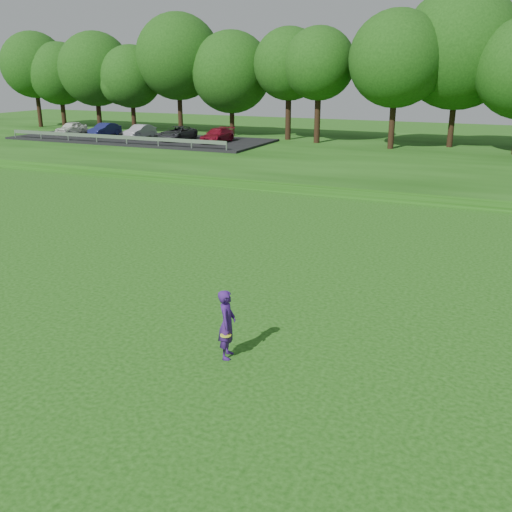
% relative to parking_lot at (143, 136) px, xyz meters
% --- Properties ---
extents(ground, '(140.00, 140.00, 0.00)m').
position_rel_parking_lot_xyz_m(ground, '(23.51, -32.81, -1.03)').
color(ground, '#16410C').
rests_on(ground, ground).
extents(berm, '(130.00, 30.00, 0.60)m').
position_rel_parking_lot_xyz_m(berm, '(23.51, 1.19, -0.73)').
color(berm, '#16410C').
rests_on(berm, ground).
extents(walking_path, '(130.00, 1.60, 0.04)m').
position_rel_parking_lot_xyz_m(walking_path, '(23.51, -12.81, -1.01)').
color(walking_path, gray).
rests_on(walking_path, ground).
extents(treeline, '(104.00, 7.00, 15.00)m').
position_rel_parking_lot_xyz_m(treeline, '(23.51, 5.19, 7.07)').
color(treeline, '#163F0E').
rests_on(treeline, berm).
extents(parking_lot, '(24.00, 9.00, 1.38)m').
position_rel_parking_lot_xyz_m(parking_lot, '(0.00, 0.00, 0.00)').
color(parking_lot, black).
rests_on(parking_lot, berm).
extents(woman, '(0.59, 0.74, 1.76)m').
position_rel_parking_lot_xyz_m(woman, '(25.05, -32.83, -0.15)').
color(woman, '#3D1870').
rests_on(woman, ground).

